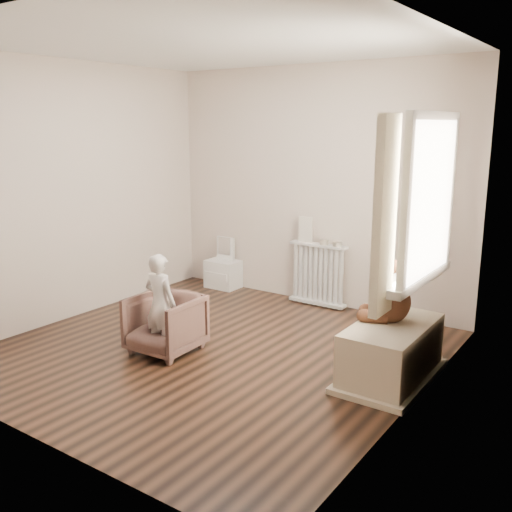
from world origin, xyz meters
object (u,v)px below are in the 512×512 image
Objects in this scene: toy_vanity at (223,266)px; teddy_bear at (391,295)px; plush_cat at (414,259)px; toy_bench at (391,355)px; armchair at (165,324)px; child at (160,303)px; radiator at (318,271)px.

teddy_bear is (2.64, -1.25, 0.40)m from toy_vanity.
toy_bench is at bearing -165.58° from plush_cat.
child is (0.00, -0.05, 0.20)m from armchair.
plush_cat reaches higher than toy_bench.
toy_vanity is at bearing 176.98° from plush_cat.
child is at bearing -176.47° from teddy_bear.
armchair reaches higher than toy_bench.
child is at bearing -92.08° from armchair.
toy_bench is (2.69, -1.31, -0.08)m from toy_vanity.
radiator is 2.14m from plush_cat.
toy_vanity is 2.14m from child.
plush_cat is (2.83, -1.33, 0.72)m from toy_vanity.
toy_bench is 0.81m from plush_cat.
plush_cat is at bearing -25.22° from toy_vanity.
teddy_bear reaches higher than armchair.
plush_cat reaches higher than teddy_bear.
toy_bench is at bearing 15.87° from armchair.
toy_vanity reaches higher than toy_bench.
teddy_bear reaches higher than child.
plush_cat reaches higher than toy_vanity.
plush_cat is at bearing -41.30° from teddy_bear.
teddy_bear reaches higher than toy_bench.
armchair is 1.13× the size of teddy_bear.
radiator is at bearing -105.16° from child.
armchair is 2.05× the size of plush_cat.
child is 1.98m from toy_bench.
plush_cat is (0.19, -0.08, 0.33)m from teddy_bear.
armchair is 0.59× the size of toy_bench.
teddy_bear is 1.82× the size of plush_cat.
plush_cat is (1.53, -1.36, 0.61)m from radiator.
toy_bench is 3.50× the size of plush_cat.
radiator is at bearing 1.32° from toy_vanity.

